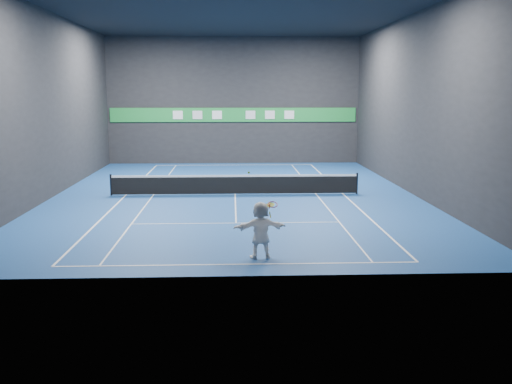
{
  "coord_description": "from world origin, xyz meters",
  "views": [
    {
      "loc": [
        -0.13,
        -28.37,
        5.09
      ],
      "look_at": [
        0.73,
        -7.87,
        1.5
      ],
      "focal_mm": 40.0,
      "sensor_mm": 36.0,
      "label": 1
    }
  ],
  "objects_px": {
    "tennis_net": "(235,184)",
    "tennis_racket": "(272,206)",
    "player": "(261,230)",
    "tennis_ball": "(249,173)"
  },
  "relations": [
    {
      "from": "tennis_net",
      "to": "player",
      "type": "bearing_deg",
      "value": -86.29
    },
    {
      "from": "tennis_ball",
      "to": "tennis_net",
      "type": "bearing_deg",
      "value": 91.88
    },
    {
      "from": "tennis_ball",
      "to": "tennis_racket",
      "type": "distance_m",
      "value": 1.27
    },
    {
      "from": "tennis_ball",
      "to": "tennis_net",
      "type": "height_order",
      "value": "tennis_ball"
    },
    {
      "from": "tennis_net",
      "to": "tennis_racket",
      "type": "height_order",
      "value": "tennis_racket"
    },
    {
      "from": "player",
      "to": "tennis_net",
      "type": "xyz_separation_m",
      "value": [
        -0.73,
        11.24,
        -0.36
      ]
    },
    {
      "from": "player",
      "to": "tennis_racket",
      "type": "height_order",
      "value": "tennis_racket"
    },
    {
      "from": "tennis_ball",
      "to": "tennis_racket",
      "type": "bearing_deg",
      "value": 5.13
    },
    {
      "from": "player",
      "to": "tennis_ball",
      "type": "height_order",
      "value": "tennis_ball"
    },
    {
      "from": "tennis_net",
      "to": "tennis_racket",
      "type": "bearing_deg",
      "value": -84.48
    }
  ]
}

